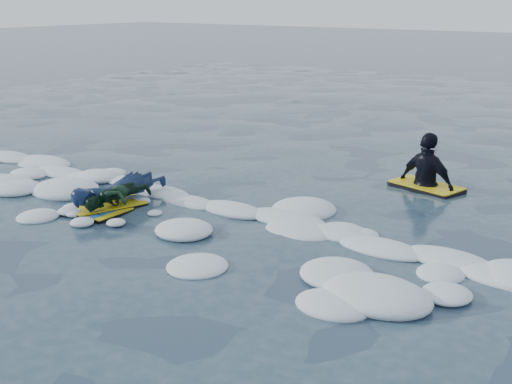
# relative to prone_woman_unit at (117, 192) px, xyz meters

# --- Properties ---
(ground) EXTENTS (120.00, 120.00, 0.00)m
(ground) POSITION_rel_prone_woman_unit_xyz_m (0.98, -0.64, -0.23)
(ground) COLOR #1B2941
(ground) RESTS_ON ground
(foam_band) EXTENTS (12.00, 3.10, 0.30)m
(foam_band) POSITION_rel_prone_woman_unit_xyz_m (0.98, 0.40, -0.23)
(foam_band) COLOR white
(foam_band) RESTS_ON ground
(prone_woman_unit) EXTENTS (0.98, 1.78, 0.46)m
(prone_woman_unit) POSITION_rel_prone_woman_unit_xyz_m (0.00, 0.00, 0.00)
(prone_woman_unit) COLOR black
(prone_woman_unit) RESTS_ON ground
(prone_child_unit) EXTENTS (0.66, 1.16, 0.43)m
(prone_child_unit) POSITION_rel_prone_woman_unit_xyz_m (0.26, -0.24, -0.02)
(prone_child_unit) COLOR black
(prone_child_unit) RESTS_ON ground
(waiting_rider_unit) EXTENTS (1.37, 0.96, 1.86)m
(waiting_rider_unit) POSITION_rel_prone_woman_unit_xyz_m (3.70, 3.80, -0.16)
(waiting_rider_unit) COLOR black
(waiting_rider_unit) RESTS_ON ground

